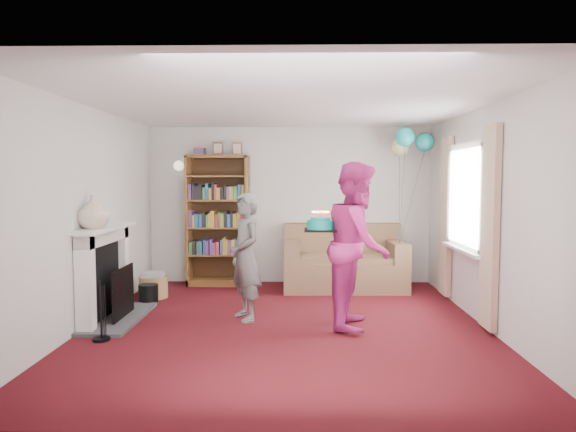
{
  "coord_description": "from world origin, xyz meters",
  "views": [
    {
      "loc": [
        0.13,
        -5.74,
        1.67
      ],
      "look_at": [
        0.01,
        0.6,
        1.21
      ],
      "focal_mm": 32.0,
      "sensor_mm": 36.0,
      "label": 1
    }
  ],
  "objects_px": {
    "person_magenta": "(358,245)",
    "birthday_cake": "(320,225)",
    "bookcase": "(218,222)",
    "sofa": "(344,264)",
    "person_striped": "(246,257)"
  },
  "relations": [
    {
      "from": "person_striped",
      "to": "birthday_cake",
      "type": "bearing_deg",
      "value": 46.01
    },
    {
      "from": "person_magenta",
      "to": "birthday_cake",
      "type": "height_order",
      "value": "person_magenta"
    },
    {
      "from": "birthday_cake",
      "to": "person_striped",
      "type": "bearing_deg",
      "value": 164.24
    },
    {
      "from": "bookcase",
      "to": "birthday_cake",
      "type": "relative_size",
      "value": 6.27
    },
    {
      "from": "person_striped",
      "to": "birthday_cake",
      "type": "xyz_separation_m",
      "value": [
        0.87,
        -0.25,
        0.4
      ]
    },
    {
      "from": "birthday_cake",
      "to": "bookcase",
      "type": "bearing_deg",
      "value": 123.36
    },
    {
      "from": "person_magenta",
      "to": "birthday_cake",
      "type": "distance_m",
      "value": 0.48
    },
    {
      "from": "bookcase",
      "to": "person_magenta",
      "type": "bearing_deg",
      "value": -49.78
    },
    {
      "from": "person_striped",
      "to": "sofa",
      "type": "bearing_deg",
      "value": 115.7
    },
    {
      "from": "bookcase",
      "to": "person_striped",
      "type": "relative_size",
      "value": 1.49
    },
    {
      "from": "bookcase",
      "to": "birthday_cake",
      "type": "height_order",
      "value": "bookcase"
    },
    {
      "from": "sofa",
      "to": "person_striped",
      "type": "xyz_separation_m",
      "value": [
        -1.32,
        -1.82,
        0.39
      ]
    },
    {
      "from": "sofa",
      "to": "person_striped",
      "type": "relative_size",
      "value": 1.22
    },
    {
      "from": "sofa",
      "to": "birthday_cake",
      "type": "bearing_deg",
      "value": -103.33
    },
    {
      "from": "bookcase",
      "to": "sofa",
      "type": "distance_m",
      "value": 2.07
    }
  ]
}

